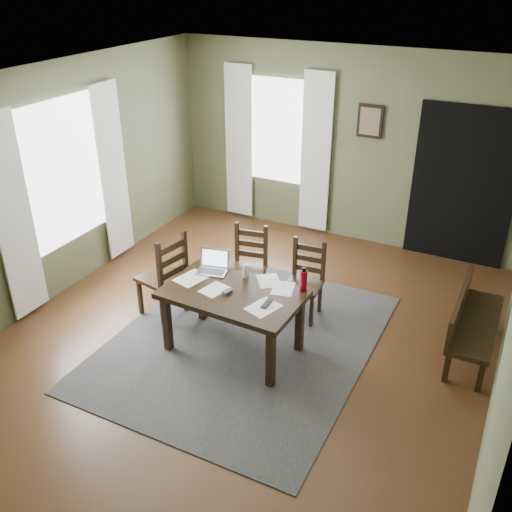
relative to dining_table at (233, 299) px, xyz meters
The scene contains 26 objects.
ground 0.65m from the dining_table, 82.21° to the left, with size 5.00×6.00×0.01m.
room_shell 1.19m from the dining_table, 82.21° to the left, with size 5.02×6.02×2.71m.
rug 0.64m from the dining_table, 82.21° to the left, with size 2.60×3.20×0.01m.
dining_table is the anchor object (origin of this frame).
chair_end 1.04m from the dining_table, 166.52° to the left, with size 0.53×0.53×1.03m.
chair_back_left 1.01m from the dining_table, 108.58° to the left, with size 0.48×0.48×0.93m.
chair_back_right 1.05m from the dining_table, 67.41° to the left, with size 0.42×0.42×0.90m.
bench 2.42m from the dining_table, 25.37° to the left, with size 0.41×1.28×0.72m.
laptop 0.53m from the dining_table, 142.83° to the left, with size 0.37×0.32×0.22m.
computer_mouse 0.12m from the dining_table, 130.02° to the right, with size 0.06×0.10×0.03m, color #3F3F42.
tv_remote 0.42m from the dining_table, ahead, with size 0.05×0.18×0.02m, color black.
drinking_glass 0.37m from the dining_table, 93.85° to the left, with size 0.07×0.07×0.15m, color silver.
water_bottle 0.74m from the dining_table, 29.20° to the left, with size 0.10×0.10×0.26m.
paper_a 0.53m from the dining_table, behind, with size 0.25×0.33×0.00m, color white.
paper_b 0.43m from the dining_table, 15.97° to the right, with size 0.24×0.32×0.00m, color white.
paper_c 0.44m from the dining_table, 58.03° to the left, with size 0.22×0.29×0.00m, color white.
paper_d 0.52m from the dining_table, 34.28° to the left, with size 0.22×0.28×0.00m, color white.
paper_e 0.21m from the dining_table, 167.89° to the right, with size 0.21×0.28×0.00m, color white.
window_left 2.61m from the dining_table, behind, with size 0.01×1.30×1.70m.
window_back 3.39m from the dining_table, 107.25° to the left, with size 1.00×0.01×1.50m.
curtain_left_near 2.52m from the dining_table, 169.54° to the right, with size 0.03×0.48×2.30m.
curtain_left_far 2.76m from the dining_table, 153.71° to the left, with size 0.03×0.48×2.30m.
curtain_back_left 3.55m from the dining_table, 117.14° to the left, with size 0.44×0.03×2.30m.
curtain_back_right 3.19m from the dining_table, 96.53° to the left, with size 0.44×0.03×2.30m.
framed_picture 3.36m from the dining_table, 83.21° to the left, with size 0.34×0.03×0.44m.
doorway_back 3.59m from the dining_table, 61.97° to the left, with size 1.30×0.03×2.10m.
Camera 1 is at (2.38, -4.43, 3.69)m, focal length 40.00 mm.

